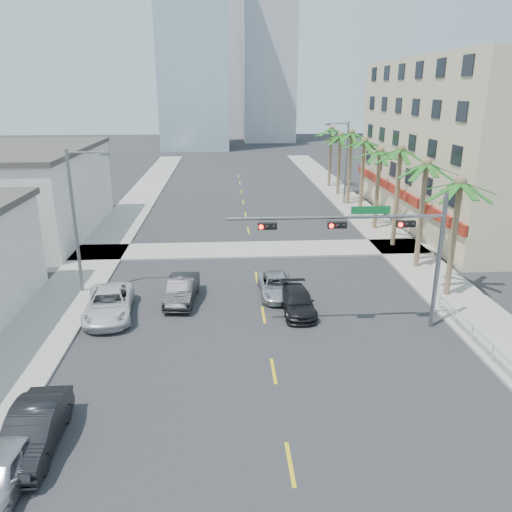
{
  "coord_description": "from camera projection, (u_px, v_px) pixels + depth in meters",
  "views": [
    {
      "loc": [
        -2.06,
        -15.92,
        12.31
      ],
      "look_at": [
        -0.41,
        10.22,
        3.5
      ],
      "focal_mm": 35.0,
      "sensor_mm": 36.0,
      "label": 1
    }
  ],
  "objects": [
    {
      "name": "ground",
      "position": [
        284.0,
        427.0,
        19.11
      ],
      "size": [
        260.0,
        260.0,
        0.0
      ],
      "primitive_type": "plane",
      "color": "#262628",
      "rests_on": "ground"
    },
    {
      "name": "sidewalk_right",
      "position": [
        407.0,
        255.0,
        38.72
      ],
      "size": [
        4.0,
        120.0,
        0.15
      ],
      "primitive_type": "cube",
      "color": "gray",
      "rests_on": "ground"
    },
    {
      "name": "sidewalk_left",
      "position": [
        93.0,
        261.0,
        37.29
      ],
      "size": [
        4.0,
        120.0,
        0.15
      ],
      "primitive_type": "cube",
      "color": "gray",
      "rests_on": "ground"
    },
    {
      "name": "sidewalk_cross",
      "position": [
        252.0,
        250.0,
        39.9
      ],
      "size": [
        80.0,
        4.0,
        0.15
      ],
      "primitive_type": "cube",
      "color": "gray",
      "rests_on": "ground"
    },
    {
      "name": "building_right",
      "position": [
        482.0,
        143.0,
        46.41
      ],
      "size": [
        15.25,
        28.0,
        15.0
      ],
      "color": "#C4B38A",
      "rests_on": "ground"
    },
    {
      "name": "building_left_far",
      "position": [
        24.0,
        194.0,
        43.28
      ],
      "size": [
        11.0,
        18.0,
        7.2
      ],
      "primitive_type": "cube",
      "color": "beige",
      "rests_on": "ground"
    },
    {
      "name": "tower_far_left",
      "position": [
        192.0,
        28.0,
        100.84
      ],
      "size": [
        14.0,
        14.0,
        48.0
      ],
      "primitive_type": "cube",
      "color": "#99B2C6",
      "rests_on": "ground"
    },
    {
      "name": "tower_far_right",
      "position": [
        270.0,
        7.0,
        114.14
      ],
      "size": [
        12.0,
        12.0,
        60.0
      ],
      "primitive_type": "cube",
      "color": "#ADADB2",
      "rests_on": "ground"
    },
    {
      "name": "tower_far_center",
      "position": [
        219.0,
        54.0,
        130.48
      ],
      "size": [
        16.0,
        16.0,
        42.0
      ],
      "primitive_type": "cube",
      "color": "#ADADB2",
      "rests_on": "ground"
    },
    {
      "name": "traffic_signal_mast",
      "position": [
        380.0,
        239.0,
        25.36
      ],
      "size": [
        11.12,
        0.54,
        7.2
      ],
      "color": "slate",
      "rests_on": "ground"
    },
    {
      "name": "palm_tree_0",
      "position": [
        461.0,
        184.0,
        28.89
      ],
      "size": [
        4.8,
        4.8,
        7.8
      ],
      "color": "brown",
      "rests_on": "ground"
    },
    {
      "name": "palm_tree_1",
      "position": [
        427.0,
        165.0,
        33.7
      ],
      "size": [
        4.8,
        4.8,
        8.16
      ],
      "color": "brown",
      "rests_on": "ground"
    },
    {
      "name": "palm_tree_2",
      "position": [
        401.0,
        150.0,
        38.51
      ],
      "size": [
        4.8,
        4.8,
        8.52
      ],
      "color": "brown",
      "rests_on": "ground"
    },
    {
      "name": "palm_tree_3",
      "position": [
        380.0,
        151.0,
        43.65
      ],
      "size": [
        4.8,
        4.8,
        7.8
      ],
      "color": "brown",
      "rests_on": "ground"
    },
    {
      "name": "palm_tree_4",
      "position": [
        365.0,
        141.0,
        48.46
      ],
      "size": [
        4.8,
        4.8,
        8.16
      ],
      "color": "brown",
      "rests_on": "ground"
    },
    {
      "name": "palm_tree_5",
      "position": [
        352.0,
        133.0,
        53.27
      ],
      "size": [
        4.8,
        4.8,
        8.52
      ],
      "color": "brown",
      "rests_on": "ground"
    },
    {
      "name": "palm_tree_6",
      "position": [
        340.0,
        136.0,
        58.41
      ],
      "size": [
        4.8,
        4.8,
        7.8
      ],
      "color": "brown",
      "rests_on": "ground"
    },
    {
      "name": "palm_tree_7",
      "position": [
        331.0,
        129.0,
        63.22
      ],
      "size": [
        4.8,
        4.8,
        8.16
      ],
      "color": "brown",
      "rests_on": "ground"
    },
    {
      "name": "streetlight_left",
      "position": [
        77.0,
        215.0,
        30.08
      ],
      "size": [
        2.55,
        0.25,
        9.0
      ],
      "color": "slate",
      "rests_on": "ground"
    },
    {
      "name": "streetlight_right",
      "position": [
        345.0,
        159.0,
        54.1
      ],
      "size": [
        2.55,
        0.25,
        9.0
      ],
      "color": "slate",
      "rests_on": "ground"
    },
    {
      "name": "guardrail",
      "position": [
        473.0,
        331.0,
        25.19
      ],
      "size": [
        0.08,
        8.08,
        1.0
      ],
      "color": "silver",
      "rests_on": "ground"
    },
    {
      "name": "car_parked_near",
      "position": [
        0.0,
        473.0,
        15.84
      ],
      "size": [
        1.91,
        4.24,
        1.42
      ],
      "primitive_type": "imported",
      "rotation": [
        0.0,
        0.0,
        -0.06
      ],
      "color": "silver",
      "rests_on": "ground"
    },
    {
      "name": "car_parked_mid",
      "position": [
        33.0,
        430.0,
        17.73
      ],
      "size": [
        1.76,
        4.75,
        1.55
      ],
      "primitive_type": "imported",
      "rotation": [
        0.0,
        0.0,
        0.03
      ],
      "color": "black",
      "rests_on": "ground"
    },
    {
      "name": "car_parked_far",
      "position": [
        109.0,
        304.0,
        28.2
      ],
      "size": [
        3.11,
        5.7,
        1.52
      ],
      "primitive_type": "imported",
      "rotation": [
        0.0,
        0.0,
        0.11
      ],
      "color": "silver",
      "rests_on": "ground"
    },
    {
      "name": "car_lane_left",
      "position": [
        182.0,
        290.0,
        30.19
      ],
      "size": [
        1.97,
        4.71,
        1.51
      ],
      "primitive_type": "imported",
      "rotation": [
        0.0,
        0.0,
        -0.08
      ],
      "color": "black",
      "rests_on": "ground"
    },
    {
      "name": "car_lane_center",
      "position": [
        276.0,
        286.0,
        31.13
      ],
      "size": [
        2.17,
        4.56,
        1.26
      ],
      "primitive_type": "imported",
      "rotation": [
        0.0,
        0.0,
        0.02
      ],
      "color": "#B7B7BC",
      "rests_on": "ground"
    },
    {
      "name": "car_lane_right",
      "position": [
        298.0,
        302.0,
        28.79
      ],
      "size": [
        1.8,
        4.38,
        1.27
      ],
      "primitive_type": "imported",
      "rotation": [
        0.0,
        0.0,
        0.01
      ],
      "color": "black",
      "rests_on": "ground"
    }
  ]
}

